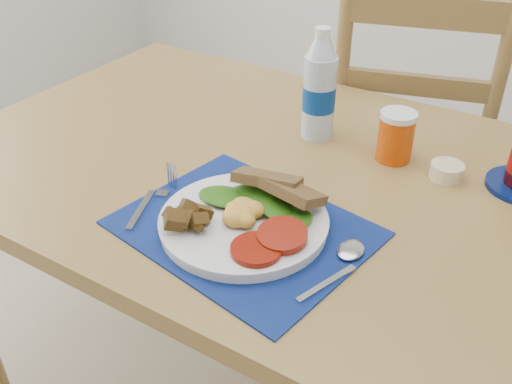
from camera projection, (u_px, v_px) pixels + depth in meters
table at (276, 198)px, 1.21m from camera, size 1.40×0.90×0.75m
chair_far at (410, 120)px, 1.66m from camera, size 0.55×0.53×1.21m
placemat at (244, 228)px, 0.98m from camera, size 0.46×0.38×0.00m
breakfast_plate at (240, 218)px, 0.97m from camera, size 0.29×0.29×0.07m
fork at (155, 199)px, 1.05m from camera, size 0.06×0.17×0.00m
spoon at (343, 261)px, 0.90m from camera, size 0.05×0.18×0.01m
water_bottle at (319, 91)px, 1.21m from camera, size 0.07×0.07×0.24m
juice_glass at (396, 138)px, 1.16m from camera, size 0.07×0.07×0.10m
ramekin at (447, 172)px, 1.11m from camera, size 0.06×0.06×0.03m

